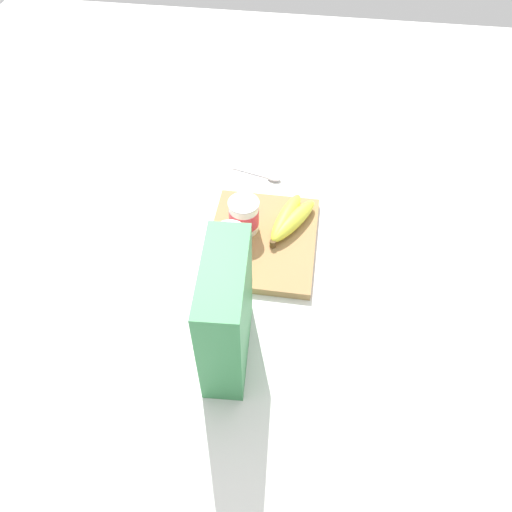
{
  "coord_description": "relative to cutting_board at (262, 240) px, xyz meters",
  "views": [
    {
      "loc": [
        -0.76,
        -0.1,
        0.84
      ],
      "look_at": [
        -0.1,
        0.0,
        0.07
      ],
      "focal_mm": 35.1,
      "sensor_mm": 36.0,
      "label": 1
    }
  ],
  "objects": [
    {
      "name": "yogurt_cup_back",
      "position": [
        0.02,
        0.04,
        0.05
      ],
      "size": [
        0.07,
        0.07,
        0.08
      ],
      "color": "white",
      "rests_on": "cutting_board"
    },
    {
      "name": "spoon",
      "position": [
        0.23,
        0.03,
        -0.0
      ],
      "size": [
        0.05,
        0.13,
        0.01
      ],
      "color": "silver",
      "rests_on": "ground_plane"
    },
    {
      "name": "cutting_board",
      "position": [
        0.0,
        0.0,
        0.0
      ],
      "size": [
        0.29,
        0.24,
        0.02
      ],
      "primitive_type": "cube",
      "color": "#A37A4C",
      "rests_on": "ground_plane"
    },
    {
      "name": "yogurt_cup_front",
      "position": [
        -0.07,
        0.06,
        0.05
      ],
      "size": [
        0.07,
        0.07,
        0.08
      ],
      "color": "white",
      "rests_on": "cutting_board"
    },
    {
      "name": "banana_bunch",
      "position": [
        0.05,
        -0.06,
        0.03
      ],
      "size": [
        0.17,
        0.11,
        0.03
      ],
      "color": "yellow",
      "rests_on": "cutting_board"
    },
    {
      "name": "cereal_box",
      "position": [
        -0.28,
        0.03,
        0.11
      ],
      "size": [
        0.21,
        0.09,
        0.25
      ],
      "primitive_type": "cube",
      "rotation": [
        0.0,
        0.0,
        3.21
      ],
      "color": "#38844C",
      "rests_on": "ground_plane"
    },
    {
      "name": "ground_plane",
      "position": [
        0.0,
        0.0,
        -0.01
      ],
      "size": [
        2.4,
        2.4,
        0.0
      ],
      "primitive_type": "plane",
      "color": "silver"
    }
  ]
}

